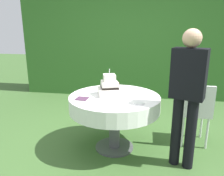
% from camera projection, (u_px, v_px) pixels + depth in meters
% --- Properties ---
extents(ground_plane, '(20.00, 20.00, 0.00)m').
position_uv_depth(ground_plane, '(114.00, 147.00, 3.06)').
color(ground_plane, '#3D602D').
extents(foliage_hedge, '(5.16, 0.70, 2.58)m').
position_uv_depth(foliage_hedge, '(132.00, 41.00, 5.26)').
color(foliage_hedge, '#336628').
rests_on(foliage_hedge, ground_plane).
extents(cake_table, '(1.18, 1.18, 0.75)m').
position_uv_depth(cake_table, '(115.00, 104.00, 2.89)').
color(cake_table, '#4C4C51').
rests_on(cake_table, ground_plane).
extents(wedding_cake, '(0.37, 0.37, 0.35)m').
position_uv_depth(wedding_cake, '(110.00, 87.00, 2.89)').
color(wedding_cake, white).
rests_on(wedding_cake, cake_table).
extents(serving_plate_near, '(0.15, 0.15, 0.01)m').
position_uv_depth(serving_plate_near, '(146.00, 92.00, 3.01)').
color(serving_plate_near, white).
rests_on(serving_plate_near, cake_table).
extents(serving_plate_far, '(0.12, 0.12, 0.01)m').
position_uv_depth(serving_plate_far, '(139.00, 103.00, 2.57)').
color(serving_plate_far, white).
rests_on(serving_plate_far, cake_table).
extents(napkin_stack, '(0.16, 0.16, 0.01)m').
position_uv_depth(napkin_stack, '(82.00, 99.00, 2.74)').
color(napkin_stack, '#4C2D47').
rests_on(napkin_stack, cake_table).
extents(garden_chair, '(0.40, 0.40, 0.89)m').
position_uv_depth(garden_chair, '(196.00, 109.00, 2.99)').
color(garden_chair, white).
rests_on(garden_chair, ground_plane).
extents(standing_person, '(0.41, 0.32, 1.60)m').
position_uv_depth(standing_person, '(187.00, 91.00, 2.43)').
color(standing_person, black).
rests_on(standing_person, ground_plane).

